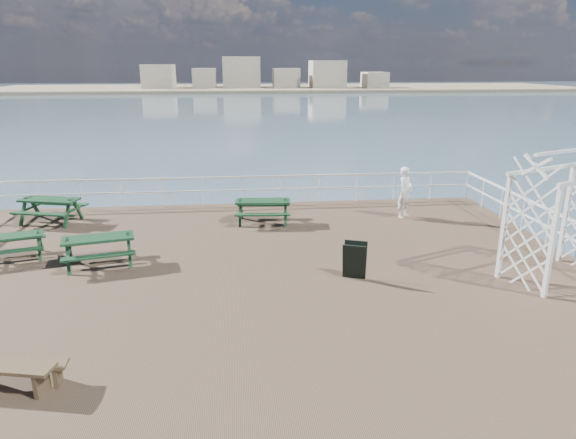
# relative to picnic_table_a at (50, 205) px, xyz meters

# --- Properties ---
(ground) EXTENTS (18.00, 14.00, 0.30)m
(ground) POSITION_rel_picnic_table_a_xyz_m (6.43, -5.18, -0.74)
(ground) COLOR brown
(ground) RESTS_ON ground
(sea_backdrop) EXTENTS (300.00, 300.00, 9.20)m
(sea_backdrop) POSITION_rel_picnic_table_a_xyz_m (18.97, 128.89, -1.10)
(sea_backdrop) COLOR #455D74
(sea_backdrop) RESTS_ON ground
(railing) EXTENTS (17.77, 13.76, 1.10)m
(railing) POSITION_rel_picnic_table_a_xyz_m (6.36, -2.61, 0.28)
(railing) COLOR silver
(railing) RESTS_ON ground
(picnic_table_a) EXTENTS (2.24, 1.98, 0.93)m
(picnic_table_a) POSITION_rel_picnic_table_a_xyz_m (0.00, 0.00, 0.00)
(picnic_table_a) COLOR #12311D
(picnic_table_a) RESTS_ON ground
(picnic_table_b) EXTENTS (2.08, 1.81, 0.88)m
(picnic_table_b) POSITION_rel_picnic_table_a_xyz_m (2.56, -4.07, -0.03)
(picnic_table_b) COLOR #12311D
(picnic_table_b) RESTS_ON ground
(picnic_table_c) EXTENTS (1.91, 1.59, 0.88)m
(picnic_table_c) POSITION_rel_picnic_table_a_xyz_m (7.09, -0.75, -0.03)
(picnic_table_c) COLOR #12311D
(picnic_table_c) RESTS_ON ground
(picnic_table_d) EXTENTS (1.86, 1.65, 0.76)m
(picnic_table_d) POSITION_rel_picnic_table_a_xyz_m (0.12, -3.39, -0.10)
(picnic_table_d) COLOR #12311D
(picnic_table_d) RESTS_ON ground
(flat_bench_near) EXTENTS (1.72, 0.76, 0.48)m
(flat_bench_near) POSITION_rel_picnic_table_a_xyz_m (2.38, -9.59, -0.23)
(flat_bench_near) COLOR brown
(flat_bench_near) RESTS_ON ground
(flat_bench_far) EXTENTS (1.42, 0.38, 0.40)m
(flat_bench_far) POSITION_rel_picnic_table_a_xyz_m (2.64, -9.50, -0.29)
(flat_bench_far) COLOR brown
(flat_bench_far) RESTS_ON ground
(trellis_arbor) EXTENTS (2.93, 2.27, 3.23)m
(trellis_arbor) POSITION_rel_picnic_table_a_xyz_m (14.03, -6.11, 0.84)
(trellis_arbor) COLOR silver
(trellis_arbor) RESTS_ON ground
(sandwich_board) EXTENTS (0.68, 0.60, 0.94)m
(sandwich_board) POSITION_rel_picnic_table_a_xyz_m (9.08, -5.64, -0.13)
(sandwich_board) COLOR black
(sandwich_board) RESTS_ON ground
(person) EXTENTS (0.77, 0.74, 1.77)m
(person) POSITION_rel_picnic_table_a_xyz_m (11.99, -0.62, 0.29)
(person) COLOR white
(person) RESTS_ON ground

